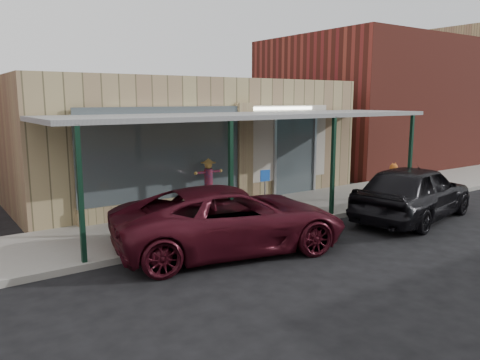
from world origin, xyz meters
TOP-DOWN VIEW (x-y plane):
  - ground at (0.00, 0.00)m, footprint 120.00×120.00m
  - sidewalk at (0.00, 3.60)m, footprint 40.00×3.20m
  - storefront at (-0.00, 8.16)m, footprint 12.00×6.25m
  - awning at (0.00, 3.56)m, footprint 12.00×3.00m
  - block_buildings_near at (2.01, 9.20)m, footprint 61.00×8.00m
  - barrel_scarecrow at (-0.99, 4.56)m, footprint 0.98×0.64m
  - barrel_pumpkin at (-3.36, 2.86)m, footprint 0.70×0.70m
  - handicap_sign at (-0.52, 2.40)m, footprint 0.31×0.04m
  - parked_sedan at (3.68, 0.70)m, footprint 5.18×2.90m
  - car_maroon at (-2.30, 1.39)m, footprint 5.89×3.64m

SIDE VIEW (x-z plane):
  - ground at x=0.00m, z-range 0.00..0.00m
  - sidewalk at x=0.00m, z-range 0.00..0.15m
  - barrel_pumpkin at x=-3.36m, z-range 0.03..0.83m
  - barrel_scarecrow at x=-0.99m, z-range -0.11..1.51m
  - car_maroon at x=-2.30m, z-range 0.00..1.52m
  - parked_sedan at x=3.68m, z-range 0.00..1.67m
  - handicap_sign at x=-0.52m, z-range 0.36..1.85m
  - storefront at x=0.00m, z-range -0.01..4.19m
  - awning at x=0.00m, z-range 1.49..4.53m
  - block_buildings_near at x=2.01m, z-range -0.23..7.77m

